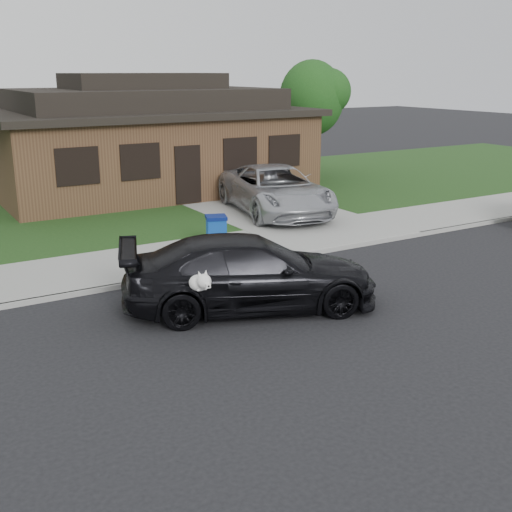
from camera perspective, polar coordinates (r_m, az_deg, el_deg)
ground at (r=12.74m, az=-1.20°, el=-6.34°), size 120.00×120.00×0.00m
sidewalk at (r=17.00m, az=-9.61°, el=-0.53°), size 60.00×3.00×0.12m
curb at (r=15.67m, az=-7.58°, el=-1.88°), size 60.00×0.12×0.12m
lawn at (r=24.43m, az=-16.58°, el=4.13°), size 60.00×13.00×0.13m
driveway at (r=23.92m, az=-0.64°, el=4.57°), size 4.50×13.00×0.14m
sedan at (r=13.47m, az=-0.52°, el=-1.54°), size 5.79×3.90×1.56m
minivan at (r=22.10m, az=1.76°, el=5.91°), size 3.78×6.20×1.61m
recycling_bin at (r=17.75m, az=-3.54°, el=2.15°), size 0.71×0.71×0.93m
house at (r=27.21m, az=-9.78°, el=10.15°), size 12.60×8.60×4.65m
tree_1 at (r=30.50m, az=5.30°, el=13.91°), size 3.15×3.00×5.25m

